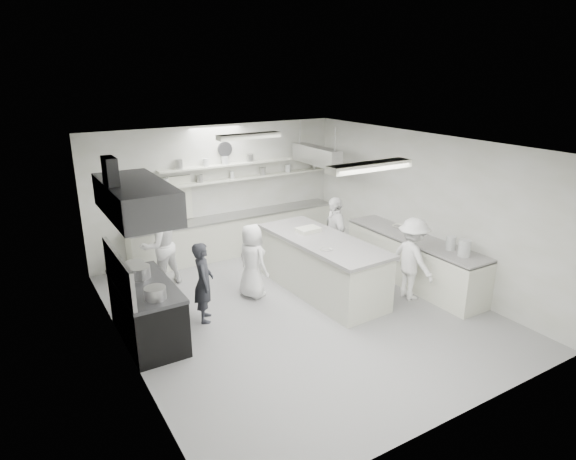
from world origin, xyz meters
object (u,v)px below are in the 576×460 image
back_counter (236,234)px  cook_stove (204,282)px  right_counter (413,261)px  prep_island (322,267)px  cook_back (159,245)px  stove (147,313)px

back_counter → cook_stove: bearing=-125.0°
right_counter → prep_island: prep_island is taller
back_counter → cook_stove: (-1.88, -2.70, 0.25)m
right_counter → cook_back: 5.12m
right_counter → stove: bearing=173.5°
cook_stove → back_counter: bearing=-14.0°
stove → cook_back: (0.80, 1.91, 0.41)m
right_counter → cook_stove: bearing=170.6°
prep_island → cook_back: (-2.61, 1.91, 0.33)m
cook_stove → stove: bearing=116.8°
cook_back → cook_stove: bearing=78.5°
cook_stove → cook_back: 1.82m
stove → right_counter: (5.25, -0.60, 0.02)m
stove → prep_island: bearing=0.0°
back_counter → cook_back: size_ratio=2.91×
prep_island → cook_back: cook_back is taller
cook_stove → prep_island: bearing=-71.5°
right_counter → cook_stove: (-4.23, 0.70, 0.24)m
back_counter → right_counter: right_counter is taller
back_counter → right_counter: (2.35, -3.40, 0.01)m
stove → cook_back: 2.11m
back_counter → cook_stove: size_ratio=3.50×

